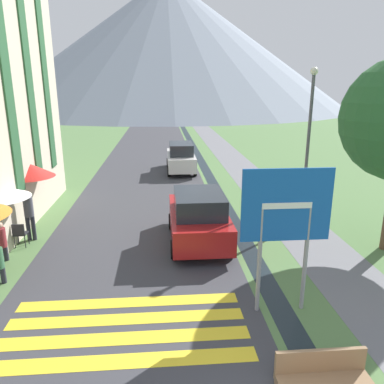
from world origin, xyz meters
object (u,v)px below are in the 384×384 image
object	(u,v)px
parked_car_near	(199,217)
parked_car_far	(181,157)
person_seated_far	(1,239)
streetlamp	(309,136)
road_sign	(286,218)
cafe_chair_middle	(20,233)
person_standing_terrace	(29,212)
cafe_chair_far_right	(25,218)
cafe_umbrella_rear_red	(29,170)

from	to	relation	value
parked_car_near	parked_car_far	xyz separation A→B (m)	(-0.01, 11.09, -0.00)
person_seated_far	streetlamp	size ratio (longest dim) A/B	0.22
road_sign	parked_car_far	size ratio (longest dim) A/B	0.82
road_sign	cafe_chair_middle	xyz separation A→B (m)	(-7.57, 4.28, -1.85)
person_standing_terrace	streetlamp	xyz separation A→B (m)	(10.09, 0.83, 2.41)
person_seated_far	streetlamp	distance (m)	11.07
parked_car_near	person_standing_terrace	distance (m)	5.88
road_sign	cafe_chair_middle	distance (m)	8.89
parked_car_far	parked_car_near	bearing A→B (deg)	-89.93
road_sign	cafe_chair_far_right	distance (m)	9.96
cafe_umbrella_rear_red	parked_car_far	bearing A→B (deg)	53.67
parked_car_near	cafe_umbrella_rear_red	bearing A→B (deg)	158.23
road_sign	person_standing_terrace	world-z (taller)	road_sign
road_sign	parked_car_near	bearing A→B (deg)	110.41
cafe_umbrella_rear_red	cafe_chair_middle	bearing A→B (deg)	-82.75
cafe_chair_middle	cafe_chair_far_right	bearing A→B (deg)	102.36
road_sign	parked_car_far	xyz separation A→B (m)	(-1.58, 15.30, -1.45)
road_sign	cafe_chair_far_right	bearing A→B (deg)	143.93
person_seated_far	streetlamp	xyz separation A→B (m)	(10.44, 2.43, 2.73)
cafe_chair_middle	person_standing_terrace	bearing A→B (deg)	74.25
parked_car_near	person_standing_terrace	world-z (taller)	parked_car_near
parked_car_far	cafe_chair_far_right	xyz separation A→B (m)	(-6.33, -9.53, -0.40)
cafe_chair_middle	streetlamp	distance (m)	10.76
road_sign	cafe_umbrella_rear_red	bearing A→B (deg)	139.50
cafe_chair_far_right	cafe_chair_middle	distance (m)	1.52
cafe_chair_middle	person_standing_terrace	distance (m)	0.81
cafe_chair_far_right	cafe_umbrella_rear_red	distance (m)	1.87
cafe_chair_middle	cafe_umbrella_rear_red	xyz separation A→B (m)	(-0.31, 2.45, 1.61)
person_standing_terrace	parked_car_far	bearing A→B (deg)	60.77
cafe_chair_middle	road_sign	bearing A→B (deg)	-30.20
person_seated_far	person_standing_terrace	xyz separation A→B (m)	(0.35, 1.60, 0.32)
parked_car_far	person_seated_far	bearing A→B (deg)	-117.24
road_sign	streetlamp	xyz separation A→B (m)	(2.68, 5.72, 1.07)
cafe_chair_middle	person_seated_far	distance (m)	1.03
streetlamp	parked_car_far	bearing A→B (deg)	113.99
parked_car_near	person_seated_far	xyz separation A→B (m)	(-6.20, -0.92, -0.21)
person_seated_far	streetlamp	world-z (taller)	streetlamp
person_standing_terrace	road_sign	bearing A→B (deg)	-33.41
parked_car_near	person_seated_far	distance (m)	6.27
road_sign	person_seated_far	xyz separation A→B (m)	(-7.76, 3.29, -1.66)
road_sign	cafe_umbrella_rear_red	size ratio (longest dim) A/B	1.47
cafe_chair_far_right	person_standing_terrace	world-z (taller)	person_standing_terrace
road_sign	person_seated_far	size ratio (longest dim) A/B	2.76
person_standing_terrace	cafe_chair_far_right	bearing A→B (deg)	119.97
person_seated_far	parked_car_near	bearing A→B (deg)	8.45
parked_car_far	person_seated_far	size ratio (longest dim) A/B	3.36
person_standing_terrace	cafe_chair_middle	bearing A→B (deg)	-105.05
cafe_umbrella_rear_red	person_seated_far	world-z (taller)	cafe_umbrella_rear_red
parked_car_near	cafe_chair_middle	xyz separation A→B (m)	(-6.00, 0.07, -0.40)
parked_car_near	streetlamp	xyz separation A→B (m)	(4.25, 1.51, 2.53)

